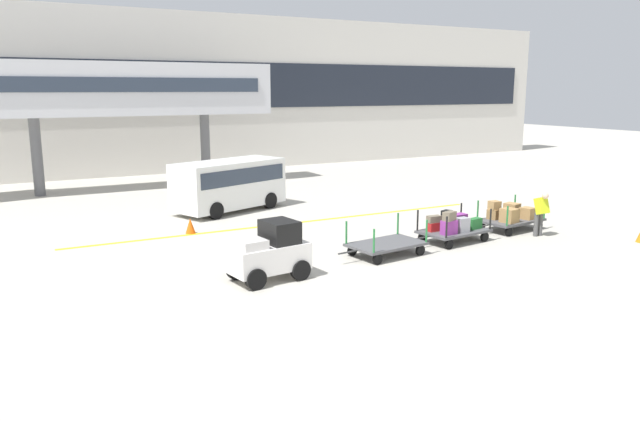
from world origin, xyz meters
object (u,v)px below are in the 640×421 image
baggage_handler (541,212)px  safety_cone_far (190,226)px  baggage_tug (269,252)px  baggage_cart_lead (386,245)px  baggage_cart_middle (453,226)px  shuttle_van (229,182)px  baggage_cart_tail (510,216)px

baggage_handler → safety_cone_far: 12.23m
baggage_tug → baggage_handler: baggage_tug is taller
baggage_cart_lead → baggage_handler: (6.10, -0.47, 0.52)m
baggage_tug → baggage_cart_middle: (7.07, 0.88, -0.22)m
baggage_tug → safety_cone_far: size_ratio=4.04×
baggage_cart_lead → baggage_handler: 6.14m
baggage_cart_middle → safety_cone_far: size_ratio=5.58×
baggage_cart_lead → shuttle_van: shuttle_van is taller
baggage_cart_lead → shuttle_van: bearing=101.1°
baggage_cart_lead → safety_cone_far: 7.23m
baggage_cart_tail → baggage_handler: baggage_handler is taller
baggage_cart_tail → shuttle_van: size_ratio=0.59×
shuttle_van → safety_cone_far: size_ratio=9.38×
baggage_cart_lead → safety_cone_far: bearing=127.8°
baggage_cart_middle → baggage_cart_tail: (2.99, 0.38, -0.01)m
baggage_tug → safety_cone_far: (-0.30, 6.23, -0.48)m
baggage_cart_lead → baggage_cart_tail: bearing=7.1°
baggage_tug → safety_cone_far: baggage_tug is taller
safety_cone_far → baggage_tug: bearing=-87.2°
baggage_cart_tail → shuttle_van: shuttle_van is taller
baggage_tug → baggage_cart_tail: size_ratio=0.72×
baggage_cart_tail → baggage_cart_lead: bearing=-172.9°
safety_cone_far → baggage_handler: bearing=-30.5°
baggage_cart_lead → baggage_cart_middle: (2.95, 0.37, 0.18)m
baggage_cart_lead → baggage_cart_middle: baggage_cart_middle is taller
baggage_cart_tail → safety_cone_far: size_ratio=5.58×
baggage_handler → shuttle_van: bearing=129.8°
baggage_cart_middle → baggage_cart_tail: bearing=7.2°
baggage_tug → safety_cone_far: bearing=92.8°
safety_cone_far → baggage_cart_middle: bearing=-36.0°
baggage_cart_lead → safety_cone_far: size_ratio=5.58×
baggage_tug → baggage_handler: (10.23, 0.04, 0.11)m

